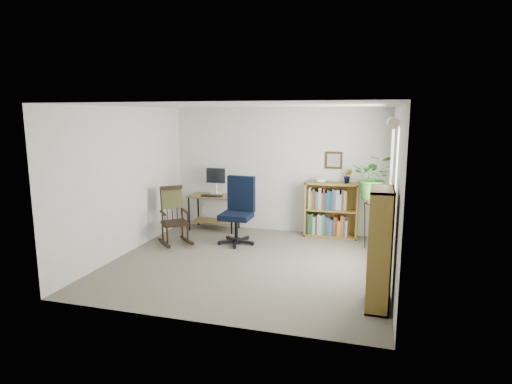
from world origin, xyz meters
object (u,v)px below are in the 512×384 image
(rocking_chair, at_px, (174,215))
(office_chair, at_px, (236,211))
(low_bookshelf, at_px, (331,210))
(tall_bookshelf, at_px, (380,248))
(desk, at_px, (214,212))

(rocking_chair, bearing_deg, office_chair, -24.74)
(rocking_chair, distance_m, low_bookshelf, 2.88)
(office_chair, distance_m, tall_bookshelf, 3.09)
(office_chair, distance_m, low_bookshelf, 1.82)
(low_bookshelf, height_order, tall_bookshelf, tall_bookshelf)
(office_chair, height_order, low_bookshelf, office_chair)
(rocking_chair, height_order, tall_bookshelf, tall_bookshelf)
(desk, height_order, low_bookshelf, low_bookshelf)
(desk, xyz_separation_m, tall_bookshelf, (3.16, -2.73, 0.37))
(office_chair, relative_size, rocking_chair, 1.17)
(office_chair, height_order, rocking_chair, office_chair)
(office_chair, bearing_deg, tall_bookshelf, -33.65)
(office_chair, xyz_separation_m, tall_bookshelf, (2.43, -1.92, 0.11))
(office_chair, height_order, tall_bookshelf, tall_bookshelf)
(office_chair, relative_size, low_bookshelf, 1.18)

